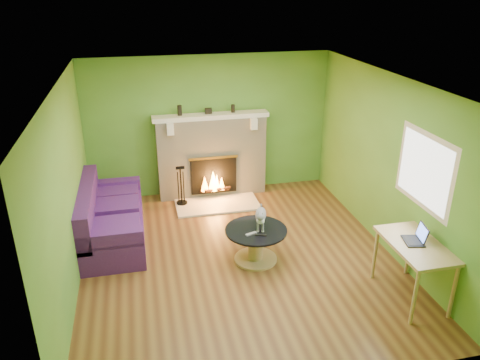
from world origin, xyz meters
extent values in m
plane|color=brown|center=(0.00, 0.00, 0.00)|extent=(5.00, 5.00, 0.00)
plane|color=white|center=(0.00, 0.00, 2.60)|extent=(5.00, 5.00, 0.00)
plane|color=#4F842B|center=(0.00, 2.50, 1.30)|extent=(5.00, 0.00, 5.00)
plane|color=#4F842B|center=(0.00, -2.50, 1.30)|extent=(5.00, 0.00, 5.00)
plane|color=#4F842B|center=(-2.25, 0.00, 1.30)|extent=(0.00, 5.00, 5.00)
plane|color=#4F842B|center=(2.25, 0.00, 1.30)|extent=(0.00, 5.00, 5.00)
plane|color=silver|center=(2.24, -0.90, 1.55)|extent=(0.00, 1.20, 1.20)
plane|color=white|center=(2.23, -0.90, 1.55)|extent=(0.00, 1.06, 1.06)
cube|color=beige|center=(0.00, 2.33, 0.75)|extent=(2.00, 0.35, 1.50)
cube|color=black|center=(0.00, 2.13, 0.44)|extent=(0.85, 0.03, 0.68)
cube|color=gold|center=(0.00, 2.13, 0.80)|extent=(0.91, 0.02, 0.04)
cylinder|color=black|center=(0.00, 2.10, 0.16)|extent=(0.55, 0.07, 0.07)
cube|color=white|center=(0.00, 2.30, 1.54)|extent=(2.10, 0.28, 0.08)
cube|color=white|center=(-0.75, 2.11, 1.40)|extent=(0.12, 0.10, 0.20)
cube|color=white|center=(0.75, 2.11, 1.40)|extent=(0.12, 0.10, 0.20)
cube|color=beige|center=(0.00, 1.80, 0.01)|extent=(1.50, 0.75, 0.03)
cube|color=white|center=(0.00, 2.30, 1.54)|extent=(2.10, 0.28, 0.08)
cube|color=#45185E|center=(-1.80, 0.96, 0.23)|extent=(0.91, 2.02, 0.46)
cube|color=#45185E|center=(-2.15, 0.96, 0.62)|extent=(0.21, 2.02, 0.57)
cube|color=#45185E|center=(-1.80, 0.05, 0.52)|extent=(0.91, 0.21, 0.23)
cube|color=#45185E|center=(-1.80, 1.87, 0.52)|extent=(0.91, 0.21, 0.23)
cube|color=#45185E|center=(-1.75, 0.39, 0.52)|extent=(0.73, 0.54, 0.12)
cube|color=#45185E|center=(-1.75, 1.07, 0.52)|extent=(0.73, 0.54, 0.12)
cube|color=#45185E|center=(-1.75, 1.64, 0.52)|extent=(0.73, 0.54, 0.12)
cylinder|color=tan|center=(0.23, -0.11, 0.02)|extent=(0.63, 0.63, 0.03)
cylinder|color=tan|center=(0.23, -0.11, 0.25)|extent=(0.22, 0.22, 0.44)
cylinder|color=black|center=(0.23, -0.11, 0.49)|extent=(0.89, 0.89, 0.03)
cube|color=tan|center=(1.95, -1.38, 0.77)|extent=(0.62, 1.07, 0.04)
cylinder|color=tan|center=(1.69, -1.87, 0.38)|extent=(0.05, 0.05, 0.75)
cylinder|color=tan|center=(2.21, -1.87, 0.38)|extent=(0.05, 0.05, 0.75)
cylinder|color=tan|center=(1.69, -0.90, 0.38)|extent=(0.05, 0.05, 0.75)
cylinder|color=tan|center=(2.21, -0.90, 0.38)|extent=(0.05, 0.05, 0.75)
cube|color=gray|center=(0.13, -0.23, 0.52)|extent=(0.18, 0.10, 0.02)
cube|color=black|center=(0.25, -0.29, 0.51)|extent=(0.17, 0.09, 0.02)
cylinder|color=black|center=(-0.55, 2.33, 1.67)|extent=(0.08, 0.08, 0.18)
cylinder|color=black|center=(0.41, 2.33, 1.65)|extent=(0.07, 0.07, 0.14)
cube|color=black|center=(-0.04, 2.33, 1.63)|extent=(0.12, 0.08, 0.10)
camera|label=1|loc=(-1.28, -5.78, 3.80)|focal=35.00mm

